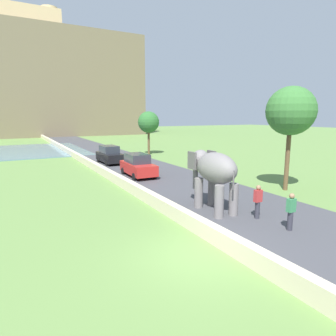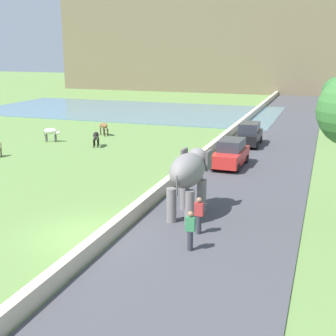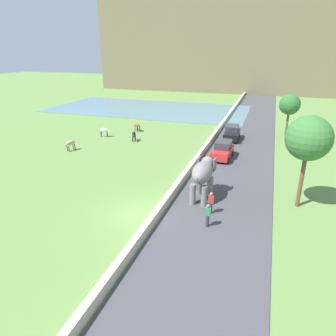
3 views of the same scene
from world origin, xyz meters
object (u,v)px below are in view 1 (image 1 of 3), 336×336
car_black (110,155)px  person_beside_elephant (258,201)px  car_red (138,165)px  elephant (213,171)px  person_trailing (291,211)px

car_black → person_beside_elephant: bearing=-86.8°
person_beside_elephant → car_red: (-1.04, 11.55, 0.03)m
elephant → car_black: bearing=90.0°
elephant → car_red: 9.62m
person_beside_elephant → car_black: size_ratio=0.40×
elephant → person_trailing: 4.04m
car_black → car_red: (0.00, -7.12, 0.00)m
car_black → car_red: size_ratio=1.00×
person_beside_elephant → car_red: bearing=95.2°
person_beside_elephant → car_black: 18.70m
elephant → person_trailing: elephant is taller
person_beside_elephant → car_black: (-1.05, 18.67, 0.03)m
person_trailing → car_black: bearing=93.3°
elephant → car_black: size_ratio=0.86×
person_beside_elephant → person_trailing: same height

